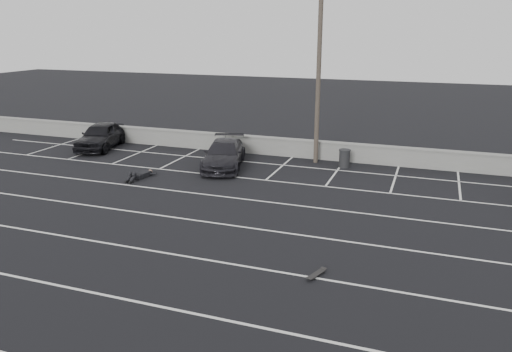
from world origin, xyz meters
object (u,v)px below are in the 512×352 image
at_px(utility_pole, 318,77).
at_px(person, 144,172).
at_px(trash_bin, 344,158).
at_px(skateboard, 316,274).
at_px(car_left, 101,136).
at_px(car_right, 224,154).

xyz_separation_m(utility_pole, person, (-7.51, -5.73, -4.46)).
height_order(utility_pole, person, utility_pole).
height_order(trash_bin, person, trash_bin).
bearing_deg(person, skateboard, -28.66).
height_order(car_left, car_right, car_left).
relative_size(utility_pole, skateboard, 11.93).
relative_size(car_left, utility_pole, 0.51).
distance_m(trash_bin, skateboard, 12.70).
bearing_deg(skateboard, car_left, 163.99).
relative_size(trash_bin, person, 0.39).
height_order(car_right, person, car_right).
distance_m(car_right, trash_bin, 6.50).
height_order(utility_pole, skateboard, utility_pole).
bearing_deg(utility_pole, person, -142.68).
bearing_deg(car_left, person, -50.97).
bearing_deg(car_right, utility_pole, 15.82).
bearing_deg(car_right, person, -150.17).
xyz_separation_m(car_right, trash_bin, (6.12, 2.19, -0.21)).
relative_size(car_left, skateboard, 6.07).
relative_size(car_right, person, 1.94).
relative_size(car_left, trash_bin, 4.85).
height_order(car_left, skateboard, car_left).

